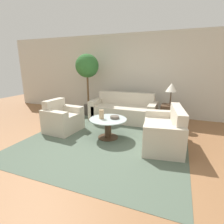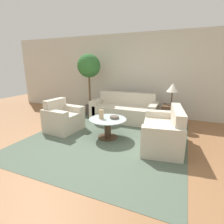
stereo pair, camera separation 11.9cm
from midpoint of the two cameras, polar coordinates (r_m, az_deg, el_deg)
ground_plane at (r=3.41m, az=-4.51°, el=-13.34°), size 14.00×14.00×0.00m
wall_back at (r=5.86m, az=9.20°, el=11.74°), size 10.00×0.06×2.60m
rug at (r=4.08m, az=-0.53°, el=-8.28°), size 3.42×3.64×0.01m
sofa_main at (r=5.25m, az=4.80°, el=0.25°), size 1.93×0.78×0.82m
armchair at (r=4.60m, az=-15.15°, el=-2.36°), size 0.77×0.87×0.79m
loveseat at (r=3.77m, az=17.71°, el=-6.47°), size 0.93×1.43×0.81m
coffee_table at (r=3.97m, az=-0.55°, el=-4.45°), size 0.84×0.84×0.45m
side_table at (r=4.94m, az=19.10°, el=-1.33°), size 0.44×0.44×0.59m
table_lamp at (r=4.79m, az=19.87°, el=7.24°), size 0.29×0.29×0.58m
potted_plant at (r=5.73m, az=-6.93°, el=13.60°), size 0.73×0.73×1.97m
vase at (r=3.92m, az=-2.68°, el=-0.72°), size 0.11×0.11×0.20m
bowl at (r=3.93m, az=1.66°, el=-1.76°), size 0.20×0.20×0.06m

